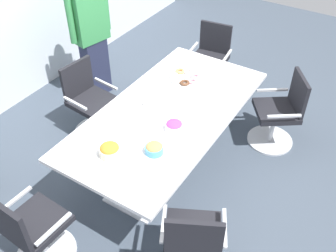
% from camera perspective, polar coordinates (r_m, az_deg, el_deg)
% --- Properties ---
extents(ground_plane, '(10.00, 10.00, 0.01)m').
position_cam_1_polar(ground_plane, '(4.47, 0.00, -5.44)').
color(ground_plane, '#3D4754').
extents(conference_table, '(2.40, 1.20, 0.75)m').
position_cam_1_polar(conference_table, '(4.05, 0.00, 0.81)').
color(conference_table, white).
rests_on(conference_table, ground).
extents(office_chair_0, '(0.59, 0.59, 0.91)m').
position_cam_1_polar(office_chair_0, '(4.74, -11.40, 3.25)').
color(office_chair_0, silver).
rests_on(office_chair_0, ground).
extents(office_chair_1, '(0.56, 0.56, 0.91)m').
position_cam_1_polar(office_chair_1, '(3.57, -19.22, -14.37)').
color(office_chair_1, silver).
rests_on(office_chair_1, ground).
extents(office_chair_2, '(0.73, 0.73, 0.91)m').
position_cam_1_polar(office_chair_2, '(3.32, 3.65, -16.85)').
color(office_chair_2, silver).
rests_on(office_chair_2, ground).
extents(office_chair_3, '(0.75, 0.75, 0.91)m').
position_cam_1_polar(office_chair_3, '(4.66, 16.09, 1.64)').
color(office_chair_3, silver).
rests_on(office_chair_3, ground).
extents(office_chair_4, '(0.60, 0.60, 0.91)m').
position_cam_1_polar(office_chair_4, '(5.48, 6.16, 9.35)').
color(office_chair_4, silver).
rests_on(office_chair_4, ground).
extents(person_standing_1, '(0.61, 0.31, 1.70)m').
position_cam_1_polar(person_standing_1, '(5.18, -11.15, 12.99)').
color(person_standing_1, '#232842').
rests_on(person_standing_1, ground).
extents(snack_bowl_cookies, '(0.17, 0.17, 0.10)m').
position_cam_1_polar(snack_bowl_cookies, '(3.48, -2.03, -3.29)').
color(snack_bowl_cookies, '#4C9EC6').
rests_on(snack_bowl_cookies, conference_table).
extents(snack_bowl_chips_orange, '(0.19, 0.19, 0.12)m').
position_cam_1_polar(snack_bowl_chips_orange, '(3.48, -8.55, -3.51)').
color(snack_bowl_chips_orange, beige).
rests_on(snack_bowl_chips_orange, conference_table).
extents(snack_bowl_candy_mix, '(0.17, 0.17, 0.10)m').
position_cam_1_polar(snack_bowl_candy_mix, '(3.72, 0.90, 0.05)').
color(snack_bowl_candy_mix, white).
rests_on(snack_bowl_candy_mix, conference_table).
extents(donut_platter, '(0.35, 0.35, 0.04)m').
position_cam_1_polar(donut_platter, '(4.45, 2.41, 7.15)').
color(donut_platter, white).
rests_on(donut_platter, conference_table).
extents(napkin_pile, '(0.17, 0.17, 0.07)m').
position_cam_1_polar(napkin_pile, '(4.04, -2.04, 3.57)').
color(napkin_pile, white).
rests_on(napkin_pile, conference_table).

